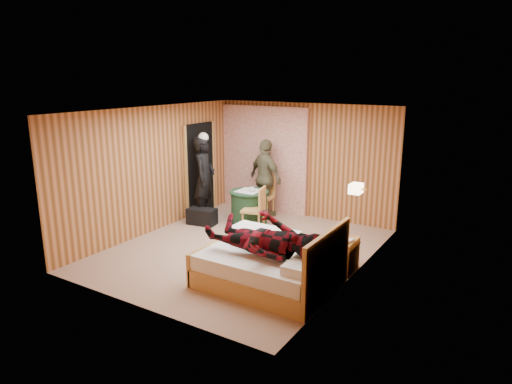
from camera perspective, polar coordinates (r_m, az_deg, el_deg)
The scene contains 23 objects.
floor at distance 8.36m, azimuth -1.76°, elevation -7.18°, with size 4.20×5.00×0.01m, color tan.
ceiling at distance 7.79m, azimuth -1.90°, elevation 10.17°, with size 4.20×5.00×0.01m, color white.
wall_back at distance 10.11m, azimuth 6.06°, elevation 3.94°, with size 4.20×0.02×2.50m, color #CA824D.
wall_left at distance 9.29m, azimuth -12.69°, elevation 2.73°, with size 0.02×5.00×2.50m, color #CA824D.
wall_right at distance 7.07m, azimuth 12.49°, elevation -0.90°, with size 0.02×5.00×2.50m, color #CA824D.
curtain at distance 10.53m, azimuth 0.98°, elevation 4.16°, with size 2.20×0.08×2.40m, color silver.
doorway at distance 10.33m, azimuth -7.04°, elevation 2.86°, with size 0.06×0.90×2.05m, color black.
wall_lamp at distance 7.53m, azimuth 12.40°, elevation 0.43°, with size 0.26×0.24×0.16m.
bed at distance 6.95m, azimuth 1.73°, elevation -9.15°, with size 1.95×1.48×1.02m.
nightstand at distance 7.54m, azimuth 10.76°, elevation -7.66°, with size 0.41×0.55×0.53m.
round_table at distance 9.65m, azimuth -0.87°, elevation -1.90°, with size 0.82×0.82×0.72m.
chair_far at distance 10.14m, azimuth 1.06°, elevation -0.06°, with size 0.47×0.47×0.93m.
chair_near at distance 9.10m, azimuth 0.13°, elevation -1.79°, with size 0.51×0.51×0.92m.
duffel_bag at distance 9.73m, azimuth -6.77°, elevation -3.06°, with size 0.60×0.32×0.34m, color black.
sneaker_left at distance 8.74m, azimuth -0.53°, elevation -5.72°, with size 0.30×0.12×0.13m, color white.
sneaker_right at distance 9.19m, azimuth 0.21°, elevation -4.73°, with size 0.27×0.11×0.12m, color white.
woman_standing at distance 9.90m, azimuth -6.46°, elevation 1.70°, with size 0.67×0.44×1.82m, color black.
man_at_table at distance 10.09m, azimuth 1.22°, elevation 1.75°, with size 1.01×0.42×1.72m, color brown.
man_on_bed at distance 6.53m, azimuth 0.94°, elevation -4.68°, with size 1.77×0.67×0.86m, color maroon.
book_lower at distance 7.40m, azimuth 10.72°, elevation -5.88°, with size 0.17×0.22×0.02m, color white.
book_upper at distance 7.39m, azimuth 10.72°, elevation -5.73°, with size 0.16×0.22×0.02m, color white.
cup_nightstand at distance 7.55m, azimuth 11.23°, elevation -5.20°, with size 0.10×0.10×0.09m, color white.
cup_table at distance 9.45m, azimuth -0.53°, elevation 0.31°, with size 0.12×0.12×0.10m, color white.
Camera 1 is at (4.32, -6.46, 3.08)m, focal length 32.00 mm.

